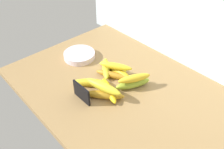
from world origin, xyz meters
TOP-DOWN VIEW (x-y plane):
  - counter_top at (0.00, 0.00)cm, footprint 110.00×76.00cm
  - back_wall at (0.00, 39.00)cm, footprint 130.00×2.00cm
  - chalkboard_sign at (-6.59, -18.31)cm, footprint 11.00×1.80cm
  - fruit_bowl at (-34.47, 0.61)cm, footprint 17.33×17.33cm
  - banana_0 at (-13.51, 7.16)cm, footprint 15.97×7.41cm
  - banana_1 at (-0.63, -10.29)cm, footprint 16.37×14.76cm
  - banana_2 at (-1.50, -6.68)cm, footprint 17.59×10.24cm
  - banana_3 at (-14.98, 3.27)cm, footprint 15.78×13.75cm
  - banana_4 at (2.85, 4.70)cm, footprint 10.61×17.61cm
  - banana_5 at (-9.45, 6.26)cm, footprint 17.96×4.32cm
  - banana_6 at (-8.57, 2.62)cm, footprint 18.11×11.49cm
  - banana_7 at (-11.49, -9.72)cm, footprint 14.65×14.31cm
  - banana_8 at (-9.36, 4.81)cm, footprint 16.13×11.42cm
  - banana_9 at (3.75, 4.41)cm, footprint 9.82×15.95cm
  - banana_10 at (-1.90, -9.91)cm, footprint 19.13×8.64cm

SIDE VIEW (x-z plane):
  - counter_top at x=0.00cm, z-range 0.00..3.00cm
  - fruit_bowl at x=-34.47cm, z-range 3.00..6.16cm
  - banana_6 at x=-8.57cm, z-range 3.00..6.32cm
  - banana_0 at x=-13.51cm, z-range 3.00..6.46cm
  - banana_2 at x=-1.50cm, z-range 3.00..6.59cm
  - banana_1 at x=-0.63cm, z-range 3.00..6.82cm
  - banana_3 at x=-14.98cm, z-range 3.00..6.85cm
  - banana_7 at x=-11.49cm, z-range 3.00..6.89cm
  - banana_5 at x=-9.45cm, z-range 3.00..7.11cm
  - banana_4 at x=2.85cm, z-range 3.00..7.37cm
  - chalkboard_sign at x=-6.59cm, z-range 2.66..11.06cm
  - banana_8 at x=-9.36cm, z-range 7.11..10.39cm
  - banana_10 at x=-1.90cm, z-range 6.82..10.87cm
  - banana_9 at x=3.75cm, z-range 7.37..10.98cm
  - back_wall at x=0.00cm, z-range 0.00..70.00cm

